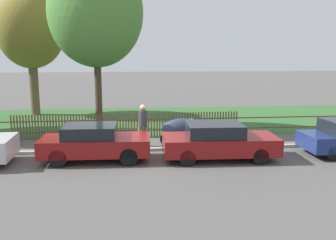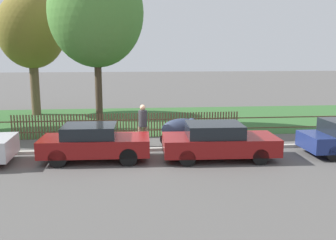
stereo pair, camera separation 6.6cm
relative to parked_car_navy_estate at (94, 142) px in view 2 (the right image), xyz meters
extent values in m
plane|color=#565451|center=(1.18, 1.05, -0.69)|extent=(120.00, 120.00, 0.00)
cube|color=#B2ADA3|center=(1.18, 1.15, -0.63)|extent=(40.50, 0.20, 0.12)
cube|color=#33602D|center=(1.18, 8.20, -0.68)|extent=(40.50, 9.09, 0.01)
cube|color=brown|center=(1.18, 3.68, -0.37)|extent=(40.50, 0.03, 0.05)
cube|color=brown|center=(1.18, 3.68, 0.13)|extent=(40.50, 0.03, 0.05)
cube|color=brown|center=(-4.00, 3.66, -0.12)|extent=(0.06, 0.03, 1.14)
cube|color=brown|center=(-3.87, 3.66, -0.12)|extent=(0.06, 0.03, 1.14)
cube|color=brown|center=(-3.74, 3.66, -0.12)|extent=(0.06, 0.03, 1.14)
cube|color=brown|center=(-3.61, 3.66, -0.12)|extent=(0.06, 0.03, 1.14)
cube|color=brown|center=(-3.48, 3.66, -0.12)|extent=(0.06, 0.03, 1.14)
cube|color=brown|center=(-3.35, 3.66, -0.12)|extent=(0.06, 0.03, 1.14)
cube|color=brown|center=(-3.21, 3.66, -0.12)|extent=(0.06, 0.03, 1.14)
cube|color=brown|center=(-3.08, 3.66, -0.12)|extent=(0.06, 0.03, 1.14)
cube|color=brown|center=(-2.95, 3.66, -0.12)|extent=(0.06, 0.03, 1.14)
cube|color=brown|center=(-2.82, 3.66, -0.12)|extent=(0.06, 0.03, 1.14)
cube|color=brown|center=(-2.69, 3.66, -0.12)|extent=(0.06, 0.03, 1.14)
cube|color=brown|center=(-2.56, 3.66, -0.12)|extent=(0.06, 0.03, 1.14)
cube|color=brown|center=(-2.43, 3.66, -0.12)|extent=(0.06, 0.03, 1.14)
cube|color=brown|center=(-2.30, 3.66, -0.12)|extent=(0.06, 0.03, 1.14)
cube|color=brown|center=(-2.16, 3.66, -0.12)|extent=(0.06, 0.03, 1.14)
cube|color=brown|center=(-2.03, 3.66, -0.12)|extent=(0.06, 0.03, 1.14)
cube|color=brown|center=(-1.90, 3.66, -0.12)|extent=(0.06, 0.03, 1.14)
cube|color=brown|center=(-1.77, 3.66, -0.12)|extent=(0.06, 0.03, 1.14)
cube|color=brown|center=(-1.64, 3.66, -0.12)|extent=(0.06, 0.03, 1.14)
cube|color=brown|center=(-1.51, 3.66, -0.12)|extent=(0.06, 0.03, 1.14)
cube|color=brown|center=(-1.38, 3.66, -0.12)|extent=(0.06, 0.03, 1.14)
cube|color=brown|center=(-1.25, 3.66, -0.12)|extent=(0.06, 0.03, 1.14)
cube|color=brown|center=(-1.12, 3.66, -0.12)|extent=(0.06, 0.03, 1.14)
cube|color=brown|center=(-0.98, 3.66, -0.12)|extent=(0.06, 0.03, 1.14)
cube|color=brown|center=(-0.85, 3.66, -0.12)|extent=(0.06, 0.03, 1.14)
cube|color=brown|center=(-0.72, 3.66, -0.12)|extent=(0.06, 0.03, 1.14)
cube|color=brown|center=(-0.59, 3.66, -0.12)|extent=(0.06, 0.03, 1.14)
cube|color=brown|center=(-0.46, 3.66, -0.12)|extent=(0.06, 0.03, 1.14)
cube|color=brown|center=(-0.33, 3.66, -0.12)|extent=(0.06, 0.03, 1.14)
cube|color=brown|center=(-0.20, 3.66, -0.12)|extent=(0.06, 0.03, 1.14)
cube|color=brown|center=(-0.07, 3.66, -0.12)|extent=(0.06, 0.03, 1.14)
cube|color=brown|center=(0.07, 3.66, -0.12)|extent=(0.06, 0.03, 1.14)
cube|color=brown|center=(0.20, 3.66, -0.12)|extent=(0.06, 0.03, 1.14)
cube|color=brown|center=(0.33, 3.66, -0.12)|extent=(0.06, 0.03, 1.14)
cube|color=brown|center=(0.46, 3.66, -0.12)|extent=(0.06, 0.03, 1.14)
cube|color=brown|center=(0.59, 3.66, -0.12)|extent=(0.06, 0.03, 1.14)
cube|color=brown|center=(0.72, 3.66, -0.12)|extent=(0.06, 0.03, 1.14)
cube|color=brown|center=(0.85, 3.66, -0.12)|extent=(0.06, 0.03, 1.14)
cube|color=brown|center=(0.98, 3.66, -0.12)|extent=(0.06, 0.03, 1.14)
cube|color=brown|center=(1.12, 3.66, -0.12)|extent=(0.06, 0.03, 1.14)
cube|color=brown|center=(1.25, 3.66, -0.12)|extent=(0.06, 0.03, 1.14)
cube|color=brown|center=(1.38, 3.66, -0.12)|extent=(0.06, 0.03, 1.14)
cube|color=brown|center=(1.51, 3.66, -0.12)|extent=(0.06, 0.03, 1.14)
cube|color=brown|center=(1.64, 3.66, -0.12)|extent=(0.06, 0.03, 1.14)
cube|color=brown|center=(1.77, 3.66, -0.12)|extent=(0.06, 0.03, 1.14)
cube|color=brown|center=(1.90, 3.66, -0.12)|extent=(0.06, 0.03, 1.14)
cube|color=brown|center=(2.03, 3.66, -0.12)|extent=(0.06, 0.03, 1.14)
cube|color=brown|center=(2.16, 3.66, -0.12)|extent=(0.06, 0.03, 1.14)
cube|color=brown|center=(2.30, 3.66, -0.12)|extent=(0.06, 0.03, 1.14)
cube|color=brown|center=(2.43, 3.66, -0.12)|extent=(0.06, 0.03, 1.14)
cube|color=brown|center=(2.56, 3.66, -0.12)|extent=(0.06, 0.03, 1.14)
cube|color=brown|center=(2.69, 3.66, -0.12)|extent=(0.06, 0.03, 1.14)
cube|color=brown|center=(2.82, 3.66, -0.12)|extent=(0.06, 0.03, 1.14)
cube|color=brown|center=(2.95, 3.66, -0.12)|extent=(0.06, 0.03, 1.14)
cube|color=brown|center=(3.08, 3.66, -0.12)|extent=(0.06, 0.03, 1.14)
cube|color=brown|center=(3.21, 3.66, -0.12)|extent=(0.06, 0.03, 1.14)
cube|color=brown|center=(3.35, 3.66, -0.12)|extent=(0.06, 0.03, 1.14)
cube|color=brown|center=(3.48, 3.66, -0.12)|extent=(0.06, 0.03, 1.14)
cube|color=brown|center=(3.61, 3.66, -0.12)|extent=(0.06, 0.03, 1.14)
cube|color=brown|center=(3.74, 3.66, -0.12)|extent=(0.06, 0.03, 1.14)
cube|color=brown|center=(3.87, 3.66, -0.12)|extent=(0.06, 0.03, 1.14)
cube|color=brown|center=(4.00, 3.66, -0.12)|extent=(0.06, 0.03, 1.14)
cube|color=brown|center=(4.13, 3.66, -0.12)|extent=(0.06, 0.03, 1.14)
cube|color=brown|center=(4.26, 3.66, -0.12)|extent=(0.06, 0.03, 1.14)
cube|color=brown|center=(4.40, 3.66, -0.12)|extent=(0.06, 0.03, 1.14)
cube|color=brown|center=(4.53, 3.66, -0.12)|extent=(0.06, 0.03, 1.14)
cube|color=brown|center=(4.66, 3.66, -0.12)|extent=(0.06, 0.03, 1.14)
cube|color=brown|center=(4.79, 3.66, -0.12)|extent=(0.06, 0.03, 1.14)
cube|color=brown|center=(4.92, 3.66, -0.12)|extent=(0.06, 0.03, 1.14)
cube|color=brown|center=(5.05, 3.66, -0.12)|extent=(0.06, 0.03, 1.14)
cube|color=brown|center=(5.18, 3.66, -0.12)|extent=(0.06, 0.03, 1.14)
cube|color=brown|center=(5.31, 3.66, -0.12)|extent=(0.06, 0.03, 1.14)
cube|color=brown|center=(5.44, 3.66, -0.12)|extent=(0.06, 0.03, 1.14)
cube|color=brown|center=(5.58, 3.66, -0.12)|extent=(0.06, 0.03, 1.14)
cube|color=brown|center=(5.71, 3.66, -0.12)|extent=(0.06, 0.03, 1.14)
cube|color=brown|center=(5.84, 3.66, -0.12)|extent=(0.06, 0.03, 1.14)
cube|color=brown|center=(5.97, 3.66, -0.12)|extent=(0.06, 0.03, 1.14)
cube|color=brown|center=(6.10, 3.66, -0.12)|extent=(0.06, 0.03, 1.14)
cube|color=brown|center=(6.23, 3.66, -0.12)|extent=(0.06, 0.03, 1.14)
cube|color=brown|center=(6.36, 3.66, -0.12)|extent=(0.06, 0.03, 1.14)
cube|color=maroon|center=(0.05, 0.00, -0.11)|extent=(3.96, 1.78, 0.61)
cube|color=black|center=(-0.15, 0.00, 0.42)|extent=(1.92, 1.56, 0.45)
cylinder|color=black|center=(1.28, 0.74, -0.37)|extent=(0.64, 0.16, 0.63)
cylinder|color=black|center=(1.24, -0.80, -0.37)|extent=(0.64, 0.16, 0.63)
cylinder|color=black|center=(-1.15, 0.80, -0.37)|extent=(0.64, 0.16, 0.63)
cylinder|color=black|center=(-1.19, -0.74, -0.37)|extent=(0.64, 0.16, 0.63)
cube|color=maroon|center=(4.59, -0.25, -0.13)|extent=(4.23, 1.94, 0.63)
cube|color=black|center=(4.38, -0.25, 0.42)|extent=(2.06, 1.69, 0.48)
cylinder|color=black|center=(5.91, 0.53, -0.40)|extent=(0.58, 0.16, 0.58)
cylinder|color=black|center=(5.86, -1.13, -0.40)|extent=(0.58, 0.16, 0.58)
cylinder|color=black|center=(3.33, 0.62, -0.40)|extent=(0.58, 0.16, 0.58)
cylinder|color=black|center=(3.27, -1.04, -0.40)|extent=(0.58, 0.16, 0.58)
cylinder|color=black|center=(8.66, 0.59, -0.39)|extent=(0.59, 0.15, 0.59)
cylinder|color=black|center=(8.68, -0.97, -0.39)|extent=(0.59, 0.15, 0.59)
cylinder|color=black|center=(4.17, 1.95, -0.41)|extent=(0.55, 0.10, 0.55)
cylinder|color=black|center=(2.83, 1.95, -0.41)|extent=(0.55, 0.10, 0.55)
ellipsoid|color=#2D3851|center=(3.50, 1.95, -0.01)|extent=(1.77, 0.66, 0.96)
ellipsoid|color=#2D3851|center=(3.92, 1.95, 0.25)|extent=(0.41, 0.81, 0.44)
cylinder|color=brown|center=(-4.61, 10.66, 1.29)|extent=(0.55, 0.55, 3.96)
ellipsoid|color=olive|center=(-4.61, 10.66, 4.55)|extent=(4.06, 4.06, 4.67)
cylinder|color=#473828|center=(-0.27, 5.83, 1.49)|extent=(0.35, 0.35, 4.35)
ellipsoid|color=#4C8438|center=(-0.27, 5.83, 5.14)|extent=(4.67, 4.67, 5.37)
cylinder|color=#7F6B51|center=(1.96, 1.90, -0.26)|extent=(0.16, 0.16, 0.86)
cylinder|color=#7F6B51|center=(1.71, 1.89, -0.26)|extent=(0.16, 0.16, 0.86)
cylinder|color=#333338|center=(1.84, 1.89, 0.51)|extent=(0.37, 0.37, 0.68)
sphere|color=tan|center=(1.84, 1.89, 0.97)|extent=(0.23, 0.23, 0.23)
camera|label=1|loc=(1.29, -13.43, 3.25)|focal=40.00mm
camera|label=2|loc=(1.36, -13.44, 3.25)|focal=40.00mm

